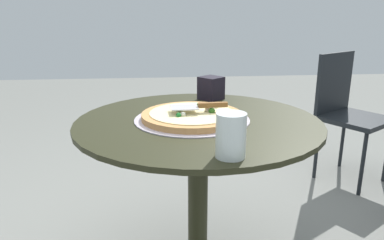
# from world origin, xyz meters

# --- Properties ---
(patio_table) EXTENTS (0.91, 0.91, 0.70)m
(patio_table) POSITION_xyz_m (0.00, 0.00, 0.51)
(patio_table) COLOR #292A17
(patio_table) RESTS_ON ground
(pizza_on_tray) EXTENTS (0.43, 0.43, 0.05)m
(pizza_on_tray) POSITION_xyz_m (-0.02, -0.00, 0.71)
(pizza_on_tray) COLOR silver
(pizza_on_tray) RESTS_ON patio_table
(pizza_server) EXTENTS (0.21, 0.08, 0.02)m
(pizza_server) POSITION_xyz_m (0.00, -0.00, 0.75)
(pizza_server) COLOR silver
(pizza_server) RESTS_ON pizza_on_tray
(drinking_cup) EXTENTS (0.08, 0.08, 0.12)m
(drinking_cup) POSITION_xyz_m (0.05, -0.37, 0.76)
(drinking_cup) COLOR white
(drinking_cup) RESTS_ON patio_table
(napkin_dispenser) EXTENTS (0.13, 0.13, 0.10)m
(napkin_dispenser) POSITION_xyz_m (0.09, 0.32, 0.75)
(napkin_dispenser) COLOR black
(napkin_dispenser) RESTS_ON patio_table
(patio_chair_far) EXTENTS (0.52, 0.52, 0.83)m
(patio_chair_far) POSITION_xyz_m (1.08, 0.91, 0.48)
(patio_chair_far) COLOR black
(patio_chair_far) RESTS_ON ground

